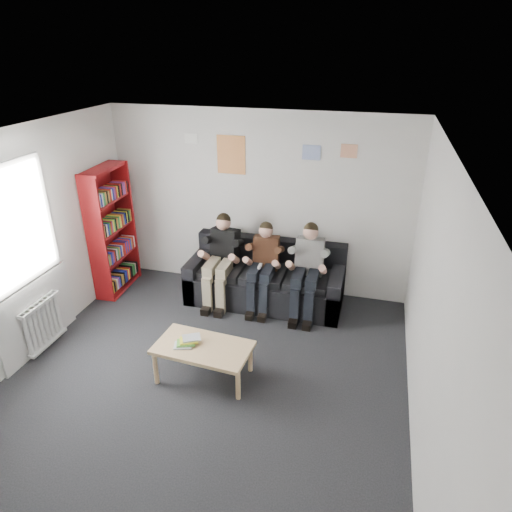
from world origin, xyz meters
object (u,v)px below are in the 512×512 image
(bookshelf, at_px, (112,231))
(person_left, at_px, (221,260))
(coffee_table, at_px, (203,350))
(person_right, at_px, (307,271))
(person_middle, at_px, (263,267))
(sofa, at_px, (266,281))

(bookshelf, xyz_separation_m, person_left, (1.69, 0.04, -0.30))
(coffee_table, height_order, person_right, person_right)
(bookshelf, distance_m, person_middle, 2.34)
(bookshelf, relative_size, person_middle, 1.53)
(coffee_table, relative_size, person_middle, 0.86)
(sofa, distance_m, bookshelf, 2.41)
(person_left, height_order, person_middle, person_left)
(bookshelf, bearing_deg, person_middle, -2.16)
(sofa, relative_size, bookshelf, 1.17)
(bookshelf, xyz_separation_m, person_right, (2.94, 0.05, -0.30))
(coffee_table, distance_m, person_right, 1.92)
(coffee_table, xyz_separation_m, person_left, (-0.37, 1.68, 0.28))
(sofa, height_order, person_middle, person_middle)
(sofa, distance_m, person_middle, 0.38)
(sofa, xyz_separation_m, person_middle, (-0.00, -0.20, 0.32))
(sofa, distance_m, person_left, 0.75)
(person_left, xyz_separation_m, person_middle, (0.63, 0.00, -0.02))
(coffee_table, height_order, person_left, person_left)
(sofa, distance_m, coffee_table, 1.90)
(person_left, relative_size, person_middle, 1.05)
(person_left, height_order, person_right, person_left)
(sofa, bearing_deg, person_right, -17.78)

